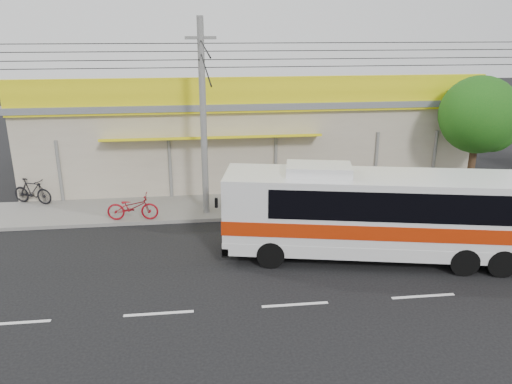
% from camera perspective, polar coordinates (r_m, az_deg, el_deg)
% --- Properties ---
extents(ground, '(120.00, 120.00, 0.00)m').
position_cam_1_polar(ground, '(17.40, 2.87, -8.50)').
color(ground, black).
rests_on(ground, ground).
extents(sidewalk, '(30.00, 3.20, 0.15)m').
position_cam_1_polar(sidewalk, '(22.82, 0.34, -1.52)').
color(sidewalk, slate).
rests_on(sidewalk, ground).
extents(lane_markings, '(50.00, 0.12, 0.01)m').
position_cam_1_polar(lane_markings, '(15.26, 4.49, -12.72)').
color(lane_markings, silver).
rests_on(lane_markings, ground).
extents(storefront_building, '(22.60, 9.20, 5.70)m').
position_cam_1_polar(storefront_building, '(27.52, -1.13, 6.78)').
color(storefront_building, '#A99C88').
rests_on(storefront_building, ground).
extents(coach_bus, '(11.29, 4.55, 3.40)m').
position_cam_1_polar(coach_bus, '(17.85, 14.95, -2.05)').
color(coach_bus, silver).
rests_on(coach_bus, ground).
extents(motorbike_red, '(2.16, 0.89, 1.11)m').
position_cam_1_polar(motorbike_red, '(21.40, -13.92, -1.69)').
color(motorbike_red, maroon).
rests_on(motorbike_red, sidewalk).
extents(motorbike_dark, '(2.02, 1.24, 1.18)m').
position_cam_1_polar(motorbike_dark, '(24.83, -24.20, 0.09)').
color(motorbike_dark, black).
rests_on(motorbike_dark, sidewalk).
extents(utility_pole, '(34.00, 14.00, 8.26)m').
position_cam_1_polar(utility_pole, '(20.51, -6.29, 15.38)').
color(utility_pole, slate).
rests_on(utility_pole, ground).
extents(tree_near, '(3.50, 3.50, 5.81)m').
position_cam_1_polar(tree_near, '(24.97, 24.34, 7.75)').
color(tree_near, '#372516').
rests_on(tree_near, ground).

